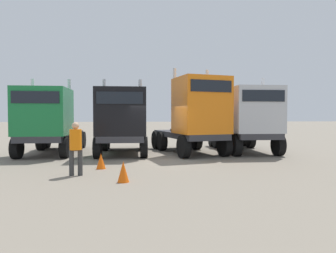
{
  "coord_description": "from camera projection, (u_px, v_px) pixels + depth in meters",
  "views": [
    {
      "loc": [
        -1.03,
        -14.07,
        2.01
      ],
      "look_at": [
        0.86,
        3.22,
        1.43
      ],
      "focal_mm": 32.74,
      "sensor_mm": 36.0,
      "label": 1
    }
  ],
  "objects": [
    {
      "name": "ground",
      "position": [
        157.0,
        160.0,
        14.16
      ],
      "size": [
        200.0,
        200.0,
        0.0
      ],
      "primitive_type": "plane",
      "color": "gray"
    },
    {
      "name": "semi_truck_green",
      "position": [
        48.0,
        121.0,
        15.68
      ],
      "size": [
        2.56,
        6.09,
        4.0
      ],
      "rotation": [
        0.0,
        0.0,
        -1.57
      ],
      "color": "#333338",
      "rests_on": "ground"
    },
    {
      "name": "semi_truck_black",
      "position": [
        122.0,
        121.0,
        15.68
      ],
      "size": [
        2.59,
        5.68,
        3.98
      ],
      "rotation": [
        0.0,
        0.0,
        -1.58
      ],
      "color": "#333338",
      "rests_on": "ground"
    },
    {
      "name": "semi_truck_orange",
      "position": [
        196.0,
        116.0,
        15.89
      ],
      "size": [
        3.73,
        6.16,
        4.55
      ],
      "rotation": [
        0.0,
        0.0,
        -1.35
      ],
      "color": "#333338",
      "rests_on": "ground"
    },
    {
      "name": "semi_truck_silver",
      "position": [
        249.0,
        120.0,
        16.6
      ],
      "size": [
        2.64,
        6.35,
        4.12
      ],
      "rotation": [
        0.0,
        0.0,
        -1.59
      ],
      "color": "#333338",
      "rests_on": "ground"
    },
    {
      "name": "visitor_in_hivis",
      "position": [
        76.0,
        145.0,
        10.32
      ],
      "size": [
        0.45,
        0.44,
        1.81
      ],
      "rotation": [
        0.0,
        0.0,
        1.67
      ],
      "color": "#353535",
      "rests_on": "ground"
    },
    {
      "name": "traffic_cone_near",
      "position": [
        123.0,
        172.0,
        9.33
      ],
      "size": [
        0.36,
        0.36,
        0.64
      ],
      "primitive_type": "cone",
      "color": "#F2590C",
      "rests_on": "ground"
    },
    {
      "name": "traffic_cone_mid",
      "position": [
        101.0,
        161.0,
        11.7
      ],
      "size": [
        0.36,
        0.36,
        0.58
      ],
      "primitive_type": "cone",
      "color": "#F2590C",
      "rests_on": "ground"
    }
  ]
}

